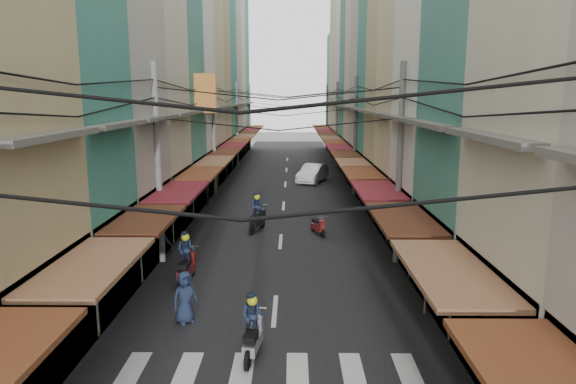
# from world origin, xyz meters

# --- Properties ---
(ground) EXTENTS (160.00, 160.00, 0.00)m
(ground) POSITION_xyz_m (0.00, 0.00, 0.00)
(ground) COLOR slate
(ground) RESTS_ON ground
(road) EXTENTS (10.00, 80.00, 0.02)m
(road) POSITION_xyz_m (0.00, 20.00, 0.01)
(road) COLOR black
(road) RESTS_ON ground
(sidewalk_left) EXTENTS (3.00, 80.00, 0.06)m
(sidewalk_left) POSITION_xyz_m (-6.50, 20.00, 0.03)
(sidewalk_left) COLOR gray
(sidewalk_left) RESTS_ON ground
(sidewalk_right) EXTENTS (3.00, 80.00, 0.06)m
(sidewalk_right) POSITION_xyz_m (6.50, 20.00, 0.03)
(sidewalk_right) COLOR gray
(sidewalk_right) RESTS_ON ground
(crosswalk) EXTENTS (7.55, 2.40, 0.01)m
(crosswalk) POSITION_xyz_m (-0.00, -6.00, 0.03)
(crosswalk) COLOR silver
(crosswalk) RESTS_ON ground
(building_row_left) EXTENTS (7.80, 67.67, 23.70)m
(building_row_left) POSITION_xyz_m (-7.92, 16.56, 9.78)
(building_row_left) COLOR silver
(building_row_left) RESTS_ON ground
(building_row_right) EXTENTS (7.80, 68.98, 22.59)m
(building_row_right) POSITION_xyz_m (7.92, 16.45, 9.41)
(building_row_right) COLOR teal
(building_row_right) RESTS_ON ground
(utility_poles) EXTENTS (10.20, 66.13, 8.20)m
(utility_poles) POSITION_xyz_m (0.00, 15.01, 6.59)
(utility_poles) COLOR gray
(utility_poles) RESTS_ON ground
(white_car) EXTENTS (5.45, 3.57, 1.79)m
(white_car) POSITION_xyz_m (2.19, 23.16, 0.00)
(white_car) COLOR white
(white_car) RESTS_ON ground
(bicycle) EXTENTS (1.84, 1.29, 1.18)m
(bicycle) POSITION_xyz_m (7.20, 2.13, 0.00)
(bicycle) COLOR black
(bicycle) RESTS_ON ground
(moving_scooters) EXTENTS (5.64, 14.85, 2.00)m
(moving_scooters) POSITION_xyz_m (-1.46, 2.33, 0.58)
(moving_scooters) COLOR black
(moving_scooters) RESTS_ON ground
(parked_scooters) EXTENTS (12.68, 12.53, 1.00)m
(parked_scooters) POSITION_xyz_m (4.32, -2.43, 0.48)
(parked_scooters) COLOR black
(parked_scooters) RESTS_ON ground
(pedestrians) EXTENTS (12.30, 24.52, 2.16)m
(pedestrians) POSITION_xyz_m (-3.90, 3.61, 1.02)
(pedestrians) COLOR #29202B
(pedestrians) RESTS_ON ground
(market_umbrella) EXTENTS (2.15, 2.15, 2.27)m
(market_umbrella) POSITION_xyz_m (6.97, -3.28, 1.99)
(market_umbrella) COLOR #B2B2B7
(market_umbrella) RESTS_ON ground
(traffic_sign) EXTENTS (0.10, 0.65, 2.98)m
(traffic_sign) POSITION_xyz_m (4.78, -2.18, 2.18)
(traffic_sign) COLOR gray
(traffic_sign) RESTS_ON ground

